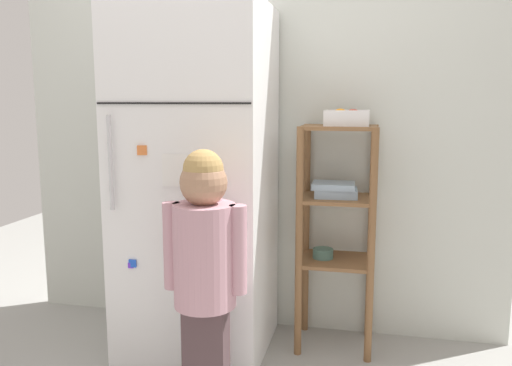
{
  "coord_description": "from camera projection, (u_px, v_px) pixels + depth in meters",
  "views": [
    {
      "loc": [
        0.6,
        -2.38,
        1.25
      ],
      "look_at": [
        0.07,
        0.02,
        0.86
      ],
      "focal_mm": 36.1,
      "sensor_mm": 36.0,
      "label": 1
    }
  ],
  "objects": [
    {
      "name": "pantry_shelf_unit",
      "position": [
        336.0,
        214.0,
        2.57
      ],
      "size": [
        0.38,
        0.32,
        1.14
      ],
      "color": "brown",
      "rests_on": "ground"
    },
    {
      "name": "child_standing",
      "position": [
        205.0,
        255.0,
        2.05
      ],
      "size": [
        0.35,
        0.26,
        1.07
      ],
      "color": "#4D393C",
      "rests_on": "ground"
    },
    {
      "name": "ground_plane",
      "position": [
        242.0,
        350.0,
        2.62
      ],
      "size": [
        6.0,
        6.0,
        0.0
      ],
      "primitive_type": "plane",
      "color": "#999993"
    },
    {
      "name": "fruit_bin",
      "position": [
        348.0,
        118.0,
        2.47
      ],
      "size": [
        0.21,
        0.2,
        0.08
      ],
      "color": "white",
      "rests_on": "pantry_shelf_unit"
    },
    {
      "name": "kitchen_wall_back",
      "position": [
        257.0,
        129.0,
        2.79
      ],
      "size": [
        2.68,
        0.03,
        2.21
      ],
      "primitive_type": "cube",
      "color": "silver",
      "rests_on": "ground"
    },
    {
      "name": "refrigerator",
      "position": [
        197.0,
        183.0,
        2.55
      ],
      "size": [
        0.71,
        0.65,
        1.71
      ],
      "color": "white",
      "rests_on": "ground"
    }
  ]
}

